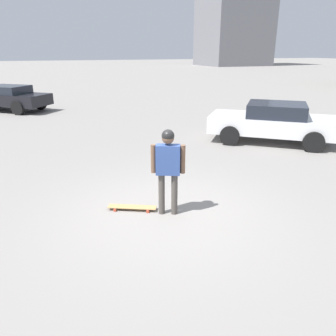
% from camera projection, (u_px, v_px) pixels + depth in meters
% --- Properties ---
extents(ground_plane, '(220.00, 220.00, 0.00)m').
position_uv_depth(ground_plane, '(168.00, 213.00, 6.57)').
color(ground_plane, gray).
extents(person, '(0.60, 0.37, 1.72)m').
position_uv_depth(person, '(168.00, 163.00, 6.20)').
color(person, '#4C4742').
rests_on(person, ground_plane).
extents(skateboard, '(0.97, 0.61, 0.07)m').
position_uv_depth(skateboard, '(132.00, 207.00, 6.69)').
color(skateboard, tan).
rests_on(skateboard, ground_plane).
extents(car_parked_near, '(4.50, 4.16, 1.36)m').
position_uv_depth(car_parked_near, '(273.00, 122.00, 11.49)').
color(car_parked_near, silver).
rests_on(car_parked_near, ground_plane).
extents(car_parked_far, '(4.69, 4.28, 1.33)m').
position_uv_depth(car_parked_far, '(7.00, 97.00, 17.46)').
color(car_parked_far, black).
rests_on(car_parked_far, ground_plane).
extents(building_block_distant, '(13.00, 11.65, 25.63)m').
position_uv_depth(building_block_distant, '(236.00, 0.00, 66.62)').
color(building_block_distant, slate).
rests_on(building_block_distant, ground_plane).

